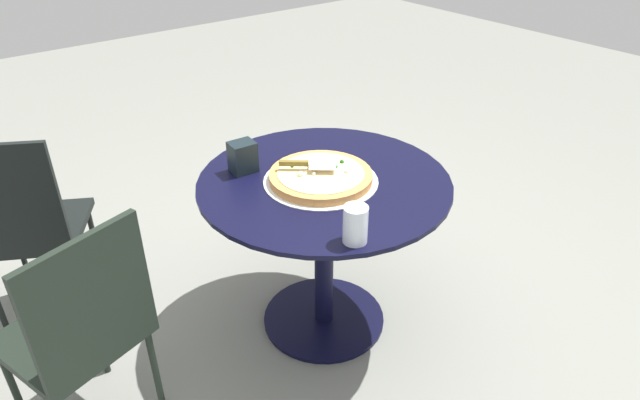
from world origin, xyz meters
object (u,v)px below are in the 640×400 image
at_px(drinking_cup, 355,224).
at_px(napkin_dispenser, 243,157).
at_px(pizza_server, 307,164).
at_px(patio_chair_near, 81,327).
at_px(patio_table, 324,223).
at_px(patio_chair_far, 25,222).
at_px(pizza_on_tray, 320,176).

height_order(drinking_cup, napkin_dispenser, drinking_cup).
relative_size(pizza_server, patio_chair_near, 0.22).
xyz_separation_m(patio_table, patio_chair_far, (0.71, 0.93, 0.01)).
distance_m(pizza_server, patio_chair_near, 0.94).
xyz_separation_m(pizza_on_tray, patio_chair_near, (0.02, 0.93, -0.23)).
height_order(pizza_server, patio_chair_far, patio_chair_far).
height_order(pizza_on_tray, patio_chair_far, patio_chair_far).
bearing_deg(patio_chair_near, drinking_cup, -117.11).
distance_m(pizza_on_tray, drinking_cup, 0.41).
distance_m(pizza_server, napkin_dispenser, 0.25).
distance_m(napkin_dispenser, patio_chair_far, 0.90).
height_order(patio_table, drinking_cup, drinking_cup).
bearing_deg(patio_chair_far, pizza_on_tray, -127.90).
height_order(pizza_server, drinking_cup, drinking_cup).
relative_size(napkin_dispenser, patio_chair_near, 0.14).
relative_size(pizza_on_tray, patio_chair_far, 0.48).
bearing_deg(napkin_dispenser, patio_table, 133.72).
distance_m(pizza_on_tray, patio_chair_far, 1.17).
relative_size(patio_table, pizza_on_tray, 2.22).
height_order(drinking_cup, patio_chair_far, patio_chair_far).
distance_m(patio_table, napkin_dispenser, 0.41).
relative_size(patio_table, patio_chair_near, 1.11).
xyz_separation_m(patio_chair_near, patio_chair_far, (0.69, -0.01, 0.03)).
xyz_separation_m(patio_table, drinking_cup, (-0.37, 0.17, 0.26)).
relative_size(pizza_server, napkin_dispenser, 1.59).
relative_size(pizza_server, patio_chair_far, 0.21).
distance_m(pizza_on_tray, patio_chair_near, 0.95).
xyz_separation_m(pizza_on_tray, pizza_server, (0.04, 0.03, 0.04)).
xyz_separation_m(patio_table, pizza_server, (0.05, 0.05, 0.26)).
bearing_deg(patio_chair_far, drinking_cup, -145.13).
height_order(patio_table, pizza_server, pizza_server).
height_order(pizza_server, napkin_dispenser, napkin_dispenser).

